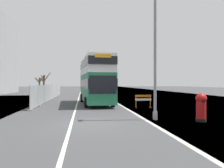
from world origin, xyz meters
TOP-DOWN VIEW (x-y plane):
  - ground at (0.66, 0.15)m, footprint 140.00×280.00m
  - double_decker_bus at (0.96, 11.72)m, footprint 3.37×10.36m
  - lamppost_foreground at (4.09, 1.02)m, footprint 0.29×0.70m
  - red_pillar_postbox at (6.58, 0.00)m, footprint 0.64×0.64m
  - roadworks_barrier at (5.11, 7.51)m, footprint 1.49×0.53m
  - construction_site_fence at (-4.68, 18.36)m, footprint 0.44×24.00m
  - car_oncoming_near at (0.93, 27.05)m, footprint 2.03×4.40m
  - car_receding_mid at (1.30, 35.79)m, footprint 2.05×4.52m
  - bare_tree_far_verge_near at (-8.88, 38.00)m, footprint 2.32×3.20m
  - bare_tree_far_verge_mid at (-12.46, 51.90)m, footprint 2.61×3.24m

SIDE VIEW (x-z plane):
  - ground at x=0.66m, z-range -0.10..0.00m
  - roadworks_barrier at x=5.11m, z-range 0.15..1.34m
  - red_pillar_postbox at x=6.58m, z-range 0.08..1.77m
  - car_receding_mid at x=1.30m, z-range -0.05..1.92m
  - construction_site_fence at x=-4.68m, z-range -0.04..2.07m
  - car_oncoming_near at x=0.93m, z-range -0.07..2.16m
  - bare_tree_far_verge_near at x=-8.88m, z-range 0.01..4.67m
  - bare_tree_far_verge_mid at x=-12.46m, z-range 0.09..4.62m
  - double_decker_bus at x=0.96m, z-range 0.16..5.09m
  - lamppost_foreground at x=4.09m, z-range -0.24..8.94m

